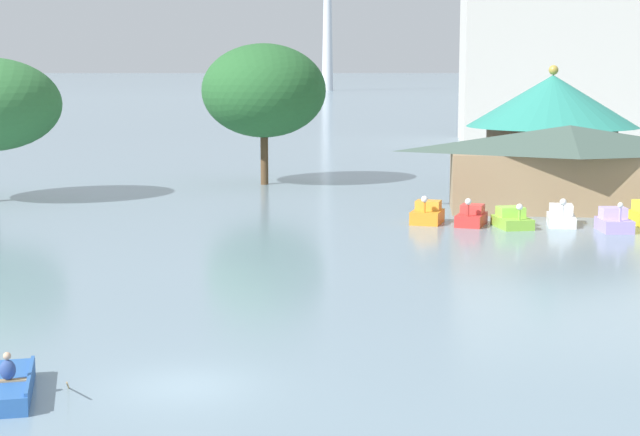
# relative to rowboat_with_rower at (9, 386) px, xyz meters

# --- Properties ---
(ground_plane) EXTENTS (2000.00, 2000.00, 0.00)m
(ground_plane) POSITION_rel_rowboat_with_rower_xyz_m (4.68, 1.31, -0.29)
(ground_plane) COLOR gray
(rowboat_with_rower) EXTENTS (3.69, 4.00, 1.58)m
(rowboat_with_rower) POSITION_rel_rowboat_with_rower_xyz_m (0.00, 0.00, 0.00)
(rowboat_with_rower) COLOR #2D60AD
(rowboat_with_rower) RESTS_ON ground
(pedal_boat_orange) EXTENTS (2.08, 2.58, 1.72)m
(pedal_boat_orange) POSITION_rel_rowboat_with_rower_xyz_m (11.87, 32.65, 0.24)
(pedal_boat_orange) COLOR orange
(pedal_boat_orange) RESTS_ON ground
(pedal_boat_red) EXTENTS (2.02, 2.81, 1.69)m
(pedal_boat_red) POSITION_rel_rowboat_with_rower_xyz_m (14.38, 32.14, 0.19)
(pedal_boat_red) COLOR red
(pedal_boat_red) RESTS_ON ground
(pedal_boat_lime) EXTENTS (2.31, 2.97, 1.51)m
(pedal_boat_lime) POSITION_rel_rowboat_with_rower_xyz_m (16.63, 31.52, 0.17)
(pedal_boat_lime) COLOR #8CCC3F
(pedal_boat_lime) RESTS_ON ground
(pedal_boat_white) EXTENTS (1.73, 3.05, 1.69)m
(pedal_boat_white) POSITION_rel_rowboat_with_rower_xyz_m (19.53, 32.74, 0.18)
(pedal_boat_white) COLOR white
(pedal_boat_white) RESTS_ON ground
(pedal_boat_lavender) EXTENTS (1.85, 2.50, 1.74)m
(pedal_boat_lavender) POSITION_rel_rowboat_with_rower_xyz_m (22.14, 30.75, 0.23)
(pedal_boat_lavender) COLOR #B299D8
(pedal_boat_lavender) RESTS_ON ground
(boathouse) EXTENTS (15.78, 6.41, 5.39)m
(boathouse) POSITION_rel_rowboat_with_rower_xyz_m (20.71, 38.54, 2.53)
(boathouse) COLOR #9E7F5B
(boathouse) RESTS_ON ground
(green_roof_pavilion) EXTENTS (12.36, 12.36, 9.09)m
(green_roof_pavilion) POSITION_rel_rowboat_with_rower_xyz_m (20.91, 49.08, 4.48)
(green_roof_pavilion) COLOR brown
(green_roof_pavilion) RESTS_ON ground
(shoreline_tree_mid) EXTENTS (9.44, 9.44, 10.72)m
(shoreline_tree_mid) POSITION_rel_rowboat_with_rower_xyz_m (-0.43, 50.90, 6.87)
(shoreline_tree_mid) COLOR brown
(shoreline_tree_mid) RESTS_ON ground
(background_building_block) EXTENTS (23.30, 18.42, 24.51)m
(background_building_block) POSITION_rel_rowboat_with_rower_xyz_m (27.72, 95.03, 11.98)
(background_building_block) COLOR beige
(background_building_block) RESTS_ON ground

